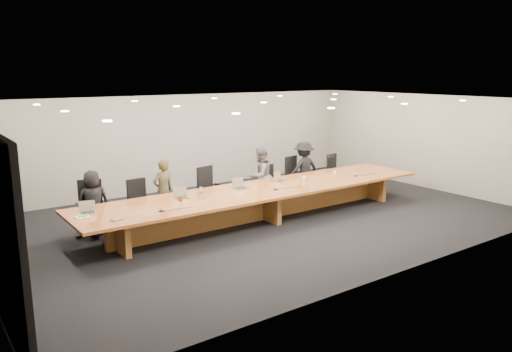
{
  "coord_description": "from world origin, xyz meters",
  "views": [
    {
      "loc": [
        -6.81,
        -9.24,
        3.46
      ],
      "look_at": [
        0.0,
        0.3,
        1.0
      ],
      "focal_mm": 35.0,
      "sensor_mm": 36.0,
      "label": 1
    }
  ],
  "objects_px": {
    "person_c": "(260,176)",
    "paper_cup_far": "(335,173)",
    "laptop_c": "(241,183)",
    "laptop_d": "(282,177)",
    "chair_right": "(297,176)",
    "person_b": "(163,190)",
    "chair_left": "(142,203)",
    "chair_far_left": "(91,208)",
    "chair_far_right": "(337,171)",
    "laptop_b": "(181,193)",
    "chair_mid_right": "(268,184)",
    "mic_right": "(356,176)",
    "av_box": "(117,219)",
    "mic_left": "(161,211)",
    "chair_mid_left": "(211,190)",
    "person_d": "(304,169)",
    "laptop_a": "(87,207)",
    "paper_cup_near": "(304,179)",
    "amber_mug": "(180,199)",
    "person_a": "(93,202)",
    "mic_center": "(276,189)"
  },
  "relations": [
    {
      "from": "person_c",
      "to": "paper_cup_far",
      "type": "height_order",
      "value": "person_c"
    },
    {
      "from": "laptop_c",
      "to": "laptop_d",
      "type": "bearing_deg",
      "value": -4.74
    },
    {
      "from": "chair_right",
      "to": "laptop_c",
      "type": "bearing_deg",
      "value": -170.09
    },
    {
      "from": "person_b",
      "to": "laptop_d",
      "type": "distance_m",
      "value": 2.96
    },
    {
      "from": "chair_left",
      "to": "chair_far_left",
      "type": "bearing_deg",
      "value": 172.32
    },
    {
      "from": "chair_far_right",
      "to": "person_c",
      "type": "bearing_deg",
      "value": 171.48
    },
    {
      "from": "person_c",
      "to": "laptop_b",
      "type": "bearing_deg",
      "value": 0.73
    },
    {
      "from": "chair_mid_right",
      "to": "mic_right",
      "type": "relative_size",
      "value": 9.21
    },
    {
      "from": "person_b",
      "to": "paper_cup_far",
      "type": "distance_m",
      "value": 4.65
    },
    {
      "from": "av_box",
      "to": "mic_left",
      "type": "relative_size",
      "value": 1.42
    },
    {
      "from": "chair_mid_left",
      "to": "person_d",
      "type": "bearing_deg",
      "value": -11.76
    },
    {
      "from": "chair_far_left",
      "to": "chair_mid_right",
      "type": "bearing_deg",
      "value": 18.13
    },
    {
      "from": "chair_mid_left",
      "to": "laptop_a",
      "type": "relative_size",
      "value": 3.8
    },
    {
      "from": "laptop_d",
      "to": "chair_far_right",
      "type": "bearing_deg",
      "value": -6.94
    },
    {
      "from": "laptop_d",
      "to": "laptop_c",
      "type": "bearing_deg",
      "value": 158.59
    },
    {
      "from": "paper_cup_near",
      "to": "paper_cup_far",
      "type": "bearing_deg",
      "value": 5.07
    },
    {
      "from": "amber_mug",
      "to": "person_b",
      "type": "bearing_deg",
      "value": 82.74
    },
    {
      "from": "chair_mid_left",
      "to": "laptop_b",
      "type": "bearing_deg",
      "value": -157.2
    },
    {
      "from": "chair_far_right",
      "to": "amber_mug",
      "type": "relative_size",
      "value": 10.06
    },
    {
      "from": "laptop_a",
      "to": "laptop_b",
      "type": "height_order",
      "value": "laptop_a"
    },
    {
      "from": "person_c",
      "to": "laptop_a",
      "type": "distance_m",
      "value": 4.85
    },
    {
      "from": "laptop_a",
      "to": "chair_mid_right",
      "type": "bearing_deg",
      "value": 23.07
    },
    {
      "from": "chair_right",
      "to": "laptop_b",
      "type": "height_order",
      "value": "chair_right"
    },
    {
      "from": "av_box",
      "to": "laptop_a",
      "type": "bearing_deg",
      "value": 102.47
    },
    {
      "from": "chair_right",
      "to": "amber_mug",
      "type": "relative_size",
      "value": 10.82
    },
    {
      "from": "chair_mid_right",
      "to": "laptop_c",
      "type": "relative_size",
      "value": 3.14
    },
    {
      "from": "person_a",
      "to": "chair_right",
      "type": "bearing_deg",
      "value": -173.8
    },
    {
      "from": "chair_far_left",
      "to": "chair_far_right",
      "type": "relative_size",
      "value": 1.14
    },
    {
      "from": "laptop_c",
      "to": "laptop_a",
      "type": "bearing_deg",
      "value": 171.99
    },
    {
      "from": "person_c",
      "to": "laptop_d",
      "type": "height_order",
      "value": "person_c"
    },
    {
      "from": "chair_far_left",
      "to": "person_c",
      "type": "height_order",
      "value": "person_c"
    },
    {
      "from": "person_a",
      "to": "person_b",
      "type": "xyz_separation_m",
      "value": [
        1.64,
        -0.02,
        0.04
      ]
    },
    {
      "from": "chair_mid_left",
      "to": "mic_left",
      "type": "relative_size",
      "value": 8.53
    },
    {
      "from": "person_a",
      "to": "paper_cup_far",
      "type": "height_order",
      "value": "person_a"
    },
    {
      "from": "paper_cup_far",
      "to": "av_box",
      "type": "distance_m",
      "value": 6.32
    },
    {
      "from": "chair_mid_left",
      "to": "mic_center",
      "type": "height_order",
      "value": "chair_mid_left"
    },
    {
      "from": "person_c",
      "to": "mic_center",
      "type": "bearing_deg",
      "value": 51.66
    },
    {
      "from": "chair_far_left",
      "to": "av_box",
      "type": "distance_m",
      "value": 1.69
    },
    {
      "from": "chair_far_right",
      "to": "av_box",
      "type": "relative_size",
      "value": 5.41
    },
    {
      "from": "laptop_a",
      "to": "person_a",
      "type": "bearing_deg",
      "value": 80.28
    },
    {
      "from": "chair_right",
      "to": "chair_far_left",
      "type": "bearing_deg",
      "value": 169.32
    },
    {
      "from": "laptop_b",
      "to": "amber_mug",
      "type": "relative_size",
      "value": 2.9
    },
    {
      "from": "chair_right",
      "to": "paper_cup_far",
      "type": "relative_size",
      "value": 12.21
    },
    {
      "from": "chair_far_right",
      "to": "person_c",
      "type": "height_order",
      "value": "person_c"
    },
    {
      "from": "mic_right",
      "to": "laptop_a",
      "type": "bearing_deg",
      "value": 175.32
    },
    {
      "from": "laptop_b",
      "to": "mic_right",
      "type": "bearing_deg",
      "value": 3.88
    },
    {
      "from": "chair_far_left",
      "to": "laptop_c",
      "type": "xyz_separation_m",
      "value": [
        3.26,
        -0.92,
        0.28
      ]
    },
    {
      "from": "person_a",
      "to": "person_c",
      "type": "distance_m",
      "value": 4.36
    },
    {
      "from": "person_c",
      "to": "mic_right",
      "type": "height_order",
      "value": "person_c"
    },
    {
      "from": "chair_mid_right",
      "to": "av_box",
      "type": "bearing_deg",
      "value": -143.39
    }
  ]
}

